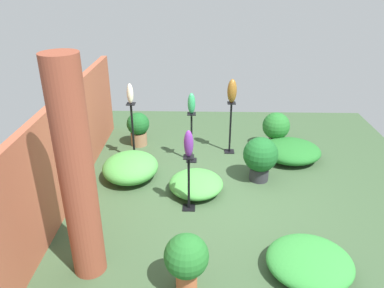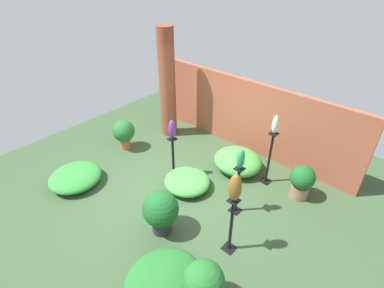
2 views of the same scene
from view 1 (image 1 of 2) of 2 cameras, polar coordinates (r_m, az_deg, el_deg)
ground_plane at (r=6.39m, az=2.47°, el=-7.70°), size 8.00×8.00×0.00m
brick_wall_back at (r=6.33m, az=-18.38°, el=-0.46°), size 5.60×0.12×1.73m
brick_pillar at (r=4.40m, az=-17.13°, el=-4.57°), size 0.40×0.40×2.74m
pedestal_violet at (r=5.83m, az=-0.49°, el=-6.36°), size 0.20×0.20×0.93m
pedestal_bronze at (r=7.62m, az=5.84°, el=2.12°), size 0.20×0.20×1.08m
pedestal_ivory at (r=7.31m, az=-8.96°, el=1.35°), size 0.20×0.20×1.19m
pedestal_jade at (r=7.23m, az=-0.07°, el=0.62°), size 0.20×0.20×1.00m
art_vase_violet at (r=5.48m, az=-0.52°, el=0.05°), size 0.14×0.14×0.43m
art_vase_bronze at (r=7.33m, az=6.12°, el=8.03°), size 0.19×0.19×0.47m
art_vase_ivory at (r=7.02m, az=-9.42°, el=7.59°), size 0.12×0.12×0.38m
art_vase_jade at (r=6.95m, az=-0.08°, el=6.20°), size 0.14×0.14×0.40m
potted_plant_near_pillar at (r=7.99m, az=12.68°, el=2.49°), size 0.57×0.57×0.77m
potted_plant_mid_left at (r=8.02m, az=-8.20°, el=2.54°), size 0.48×0.48×0.72m
potted_plant_front_left at (r=4.50m, az=-0.86°, el=-17.05°), size 0.53×0.53×0.75m
potted_plant_back_center at (r=6.69m, az=10.38°, el=-1.89°), size 0.62×0.62×0.81m
foliage_bed_east at (r=6.83m, az=-9.36°, el=-3.51°), size 1.07×1.00×0.44m
foliage_bed_west at (r=5.10m, az=17.47°, el=-16.77°), size 1.03×1.08×0.32m
foliage_bed_center at (r=6.38m, az=0.63°, el=-6.07°), size 0.95×0.92×0.30m
foliage_bed_rear at (r=7.67m, az=14.80°, el=-1.01°), size 1.08×1.17×0.36m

